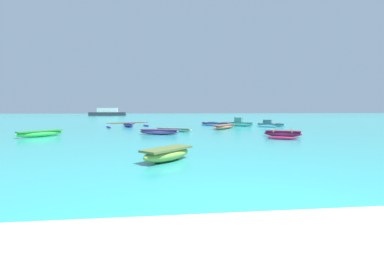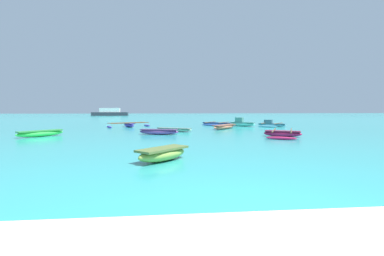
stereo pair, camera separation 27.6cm
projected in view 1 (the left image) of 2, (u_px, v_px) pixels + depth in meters
The scene contains 12 objects.
ground_plane at pixel (290, 249), 3.51m from camera, with size 240.00×240.00×0.00m.
moored_boat_0 at pixel (167, 154), 9.48m from camera, with size 2.14×2.18×0.49m.
moored_boat_1 at pixel (40, 133), 17.87m from camera, with size 2.57×2.71×0.43m.
moored_boat_2 at pixel (159, 132), 19.39m from camera, with size 3.10×1.36×0.41m.
moored_boat_3 at pixel (270, 124), 28.73m from camera, with size 3.79×3.92×0.75m.
moored_boat_4 at pixel (283, 133), 17.92m from camera, with size 3.47×4.40×0.48m.
moored_boat_5 at pixel (216, 124), 31.26m from camera, with size 4.01×4.17×0.38m.
moored_boat_6 at pixel (128, 125), 27.66m from camera, with size 4.61×3.57×0.49m.
moored_boat_7 at pixel (174, 129), 22.10m from camera, with size 3.24×2.18×0.32m.
moored_boat_8 at pixel (224, 126), 25.11m from camera, with size 3.18×3.60×0.42m.
moored_boat_9 at pixel (241, 123), 29.10m from camera, with size 2.79×2.36×1.00m.
distant_ferry at pixel (108, 113), 77.31m from camera, with size 10.62×2.34×2.34m.
Camera 1 is at (-1.70, -3.22, 1.90)m, focal length 24.00 mm.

